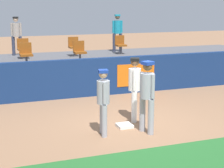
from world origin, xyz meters
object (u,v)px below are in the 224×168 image
(player_coach_visitor, at_px, (147,92))
(seat_front_left, at_px, (26,53))
(seat_front_center, at_px, (79,50))
(seat_back_center, at_px, (74,45))
(first_base, at_px, (125,126))
(spectator_capped, at_px, (117,30))
(seat_back_right, at_px, (120,44))
(spectator_hooded, at_px, (16,33))
(player_runner_visitor, at_px, (103,98))
(player_fielder_home, at_px, (135,85))
(seat_back_left, at_px, (23,47))

(player_coach_visitor, height_order, seat_front_left, player_coach_visitor)
(seat_front_left, bearing_deg, seat_front_center, -0.00)
(seat_back_center, bearing_deg, seat_front_left, -142.02)
(first_base, xyz_separation_m, spectator_capped, (2.72, 7.69, 2.01))
(seat_back_center, xyz_separation_m, seat_back_right, (2.20, -0.00, -0.00))
(seat_back_center, xyz_separation_m, seat_front_left, (-2.31, -1.80, 0.00))
(seat_back_right, relative_size, spectator_hooded, 0.49)
(player_runner_visitor, xyz_separation_m, seat_front_center, (0.88, 5.50, 0.51))
(first_base, relative_size, player_fielder_home, 0.22)
(seat_front_center, bearing_deg, seat_back_center, 82.51)
(player_fielder_home, relative_size, spectator_hooded, 1.06)
(player_runner_visitor, distance_m, spectator_hooded, 8.55)
(spectator_hooded, bearing_deg, player_runner_visitor, 109.49)
(player_runner_visitor, relative_size, player_coach_visitor, 0.90)
(seat_back_center, bearing_deg, spectator_capped, 18.34)
(seat_back_center, height_order, spectator_capped, spectator_capped)
(player_coach_visitor, relative_size, spectator_hooded, 1.10)
(player_runner_visitor, xyz_separation_m, seat_back_left, (-1.07, 7.30, 0.51))
(seat_back_center, bearing_deg, seat_front_center, -97.49)
(seat_back_left, bearing_deg, player_runner_visitor, -81.64)
(seat_back_left, xyz_separation_m, seat_front_center, (1.95, -1.80, -0.00))
(player_runner_visitor, bearing_deg, seat_back_right, 165.22)
(player_runner_visitor, bearing_deg, spectator_hooded, -162.15)
(spectator_capped, bearing_deg, seat_back_center, 27.36)
(player_fielder_home, bearing_deg, first_base, -21.84)
(player_coach_visitor, height_order, seat_back_right, player_coach_visitor)
(first_base, distance_m, seat_back_center, 7.08)
(seat_back_center, xyz_separation_m, seat_front_center, (-0.24, -1.80, 0.00))
(seat_back_left, xyz_separation_m, spectator_hooded, (-0.14, 1.10, 0.52))
(seat_back_left, height_order, spectator_capped, spectator_capped)
(first_base, distance_m, seat_back_left, 7.29)
(seat_back_right, distance_m, spectator_capped, 0.97)
(first_base, relative_size, spectator_hooded, 0.23)
(player_fielder_home, distance_m, seat_back_left, 6.87)
(player_fielder_home, height_order, seat_front_center, seat_front_center)
(first_base, bearing_deg, seat_back_center, 86.90)
(player_coach_visitor, distance_m, seat_front_center, 5.73)
(player_coach_visitor, height_order, spectator_hooded, spectator_hooded)
(player_coach_visitor, distance_m, spectator_hooded, 8.97)
(player_runner_visitor, relative_size, seat_back_right, 2.03)
(seat_front_left, distance_m, spectator_capped, 5.34)
(player_runner_visitor, bearing_deg, player_fielder_home, 133.99)
(player_fielder_home, bearing_deg, seat_front_center, -150.53)
(player_coach_visitor, bearing_deg, first_base, -163.46)
(player_fielder_home, relative_size, seat_back_right, 2.17)
(first_base, bearing_deg, player_fielder_home, 42.97)
(seat_front_left, bearing_deg, player_runner_visitor, -77.76)
(seat_front_center, bearing_deg, player_runner_visitor, -99.06)
(seat_back_left, bearing_deg, seat_front_left, -93.80)
(seat_back_center, distance_m, spectator_capped, 2.53)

